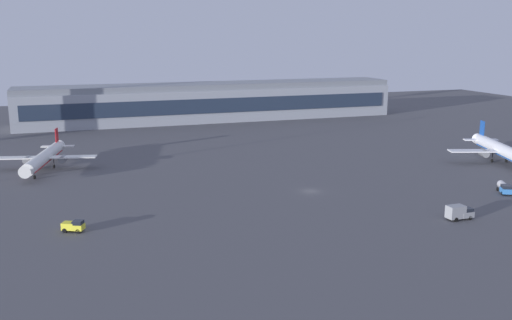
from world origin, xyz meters
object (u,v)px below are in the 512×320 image
(airplane_taxiway_distant, at_px, (503,151))
(airplane_mid_apron, at_px, (45,157))
(baggage_tractor, at_px, (74,226))
(catering_truck, at_px, (459,212))
(fuel_truck, at_px, (505,188))

(airplane_taxiway_distant, distance_m, airplane_mid_apron, 132.23)
(airplane_taxiway_distant, relative_size, baggage_tractor, 8.58)
(catering_truck, distance_m, baggage_tractor, 77.42)
(airplane_mid_apron, height_order, fuel_truck, airplane_mid_apron)
(fuel_truck, bearing_deg, baggage_tractor, 23.00)
(airplane_mid_apron, height_order, catering_truck, airplane_mid_apron)
(catering_truck, height_order, baggage_tractor, catering_truck)
(airplane_mid_apron, distance_m, fuel_truck, 121.75)
(catering_truck, relative_size, fuel_truck, 0.86)
(catering_truck, xyz_separation_m, baggage_tractor, (-75.32, 17.89, -0.40))
(airplane_taxiway_distant, xyz_separation_m, airplane_mid_apron, (-127.31, 35.72, -0.36))
(catering_truck, bearing_deg, airplane_taxiway_distant, 129.70)
(airplane_taxiway_distant, height_order, airplane_mid_apron, airplane_taxiway_distant)
(baggage_tractor, bearing_deg, fuel_truck, 113.01)
(airplane_mid_apron, xyz_separation_m, baggage_tractor, (6.07, -57.08, -2.37))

